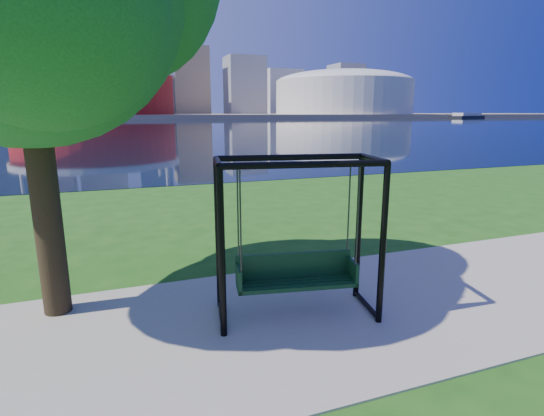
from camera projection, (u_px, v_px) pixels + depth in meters
ground at (267, 307)px, 6.72m from camera, size 900.00×900.00×0.00m
path at (278, 321)px, 6.26m from camera, size 120.00×4.00×0.03m
river at (121, 125)px, 99.98m from camera, size 900.00×180.00×0.02m
far_bank at (114, 115)px, 286.31m from camera, size 900.00×228.00×2.00m
stadium at (92, 90)px, 215.07m from camera, size 83.00×83.00×32.00m
arena at (344, 91)px, 263.95m from camera, size 84.00×84.00×26.56m
skyline at (103, 63)px, 289.42m from camera, size 392.00×66.00×96.50m
swing at (297, 242)px, 6.23m from camera, size 2.49×1.42×2.40m
barge at (467, 116)px, 238.46m from camera, size 29.06×16.82×2.82m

